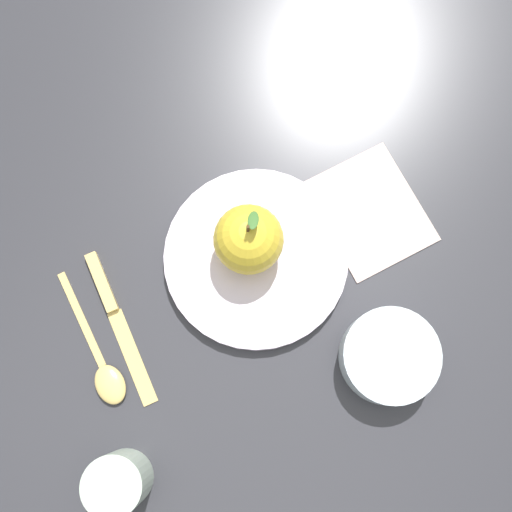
# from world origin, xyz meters

# --- Properties ---
(ground_plane) EXTENTS (2.40, 2.40, 0.00)m
(ground_plane) POSITION_xyz_m (0.00, 0.00, 0.00)
(ground_plane) COLOR #2D2D33
(dinner_plate) EXTENTS (0.22, 0.22, 0.02)m
(dinner_plate) POSITION_xyz_m (0.04, -0.01, 0.01)
(dinner_plate) COLOR silver
(dinner_plate) RESTS_ON ground_plane
(apple) EXTENTS (0.08, 0.08, 0.10)m
(apple) POSITION_xyz_m (0.04, -0.00, 0.06)
(apple) COLOR gold
(apple) RESTS_ON dinner_plate
(side_bowl) EXTENTS (0.11, 0.11, 0.04)m
(side_bowl) POSITION_xyz_m (0.02, -0.21, 0.03)
(side_bowl) COLOR silver
(side_bowl) RESTS_ON ground_plane
(cup) EXTENTS (0.06, 0.06, 0.08)m
(cup) POSITION_xyz_m (-0.26, -0.03, 0.04)
(cup) COLOR #B2C6B2
(cup) RESTS_ON ground_plane
(knife) EXTENTS (0.12, 0.17, 0.01)m
(knife) POSITION_xyz_m (-0.11, 0.09, 0.00)
(knife) COLOR #D8B766
(knife) RESTS_ON ground_plane
(spoon) EXTENTS (0.10, 0.16, 0.01)m
(spoon) POSITION_xyz_m (-0.18, 0.06, 0.01)
(spoon) COLOR #D8B766
(spoon) RESTS_ON ground_plane
(linen_napkin) EXTENTS (0.17, 0.18, 0.00)m
(linen_napkin) POSITION_xyz_m (0.17, -0.10, 0.00)
(linen_napkin) COLOR beige
(linen_napkin) RESTS_ON ground_plane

